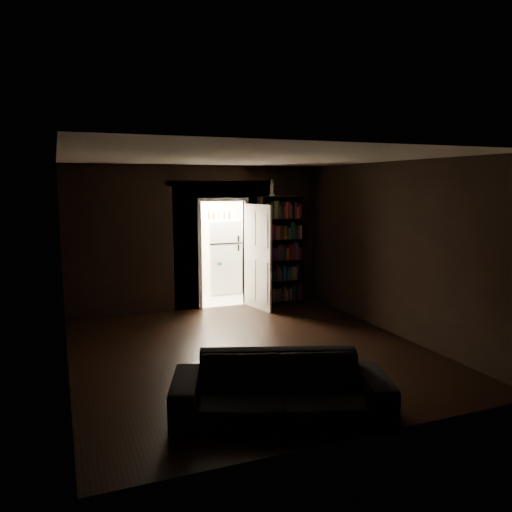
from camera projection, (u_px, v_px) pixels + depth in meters
The scene contains 9 objects.
ground at pixel (250, 351), 7.33m from camera, with size 5.50×5.50×0.00m, color black.
room_walls at pixel (225, 231), 8.07m from camera, with size 5.02×5.61×2.84m.
kitchen_alcove at pixel (207, 241), 10.90m from camera, with size 2.20×1.80×2.60m.
sofa at pixel (281, 379), 5.17m from camera, with size 2.24×0.97×0.86m, color black.
bookshelf at pixel (280, 250), 10.13m from camera, with size 0.90×0.32×2.20m, color black.
refrigerator at pixel (221, 256), 11.24m from camera, with size 0.74×0.68×1.65m, color white.
door at pixel (258, 257), 9.71m from camera, with size 0.85×0.05×2.05m, color white.
figurine at pixel (272, 188), 9.96m from camera, with size 0.11×0.11×0.33m, color white.
bottles at pixel (219, 215), 10.99m from camera, with size 0.58×0.07×0.23m, color black.
Camera 1 is at (-2.54, -6.59, 2.43)m, focal length 35.00 mm.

